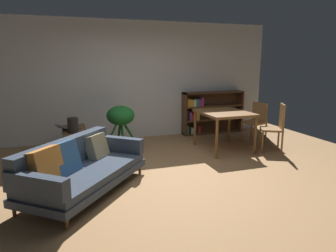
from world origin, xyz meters
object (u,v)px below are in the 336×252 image
desk_speaker (73,125)px  dining_chair_near (276,126)px  media_console (75,143)px  dining_chair_far (256,120)px  open_laptop (69,128)px  dining_table (224,116)px  fabric_couch (79,167)px  bookshelf (208,113)px  potted_floor_plant (121,119)px

desk_speaker → dining_chair_near: dining_chair_near is taller
media_console → dining_chair_far: size_ratio=1.35×
open_laptop → dining_table: 3.07m
fabric_couch → bookshelf: bearing=39.3°
fabric_couch → potted_floor_plant: size_ratio=2.24×
media_console → dining_table: bearing=-9.9°
fabric_couch → bookshelf: size_ratio=1.30×
fabric_couch → desk_speaker: 1.55m
dining_chair_far → dining_chair_near: bearing=-96.0°
potted_floor_plant → dining_table: 2.09m
desk_speaker → dining_chair_far: dining_chair_far is taller
dining_chair_near → bookshelf: bookshelf is taller
dining_chair_far → dining_table: bearing=-162.7°
dining_table → bookshelf: bearing=76.2°
open_laptop → dining_chair_near: 4.06m
potted_floor_plant → dining_chair_far: potted_floor_plant is taller
potted_floor_plant → bookshelf: bookshelf is taller
potted_floor_plant → bookshelf: (2.37, 0.88, -0.14)m
bookshelf → dining_chair_near: bearing=-74.4°
media_console → potted_floor_plant: 0.99m
media_console → dining_chair_near: bearing=-14.4°
potted_floor_plant → dining_table: bearing=-16.5°
dining_table → potted_floor_plant: bearing=163.5°
dining_chair_near → dining_chair_far: bearing=84.0°
desk_speaker → dining_chair_near: size_ratio=0.29×
dining_chair_near → media_console: bearing=165.6°
open_laptop → dining_table: bearing=-12.5°
open_laptop → potted_floor_plant: potted_floor_plant is taller
dining_table → dining_chair_near: (0.90, -0.47, -0.17)m
desk_speaker → dining_table: (2.93, -0.31, 0.06)m
open_laptop → potted_floor_plant: bearing=-4.2°
dining_table → desk_speaker: bearing=174.0°
desk_speaker → media_console: bearing=83.1°
potted_floor_plant → bookshelf: 2.53m
potted_floor_plant → bookshelf: size_ratio=0.58×
media_console → dining_chair_far: 3.90m
fabric_couch → media_console: 1.73m
bookshelf → dining_chair_far: bearing=-61.8°
desk_speaker → fabric_couch: bearing=-89.3°
media_console → dining_table: 2.99m
fabric_couch → open_laptop: 1.89m
open_laptop → bookshelf: (3.35, 0.80, -0.01)m
desk_speaker → potted_floor_plant: (0.93, 0.29, 0.01)m
fabric_couch → dining_table: dining_table is taller
bookshelf → dining_table: bearing=-103.8°
desk_speaker → bookshelf: size_ratio=0.17×
dining_chair_near → open_laptop: bearing=163.7°
fabric_couch → desk_speaker: bearing=90.7°
fabric_couch → open_laptop: size_ratio=4.22×
dining_table → dining_chair_far: size_ratio=1.24×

